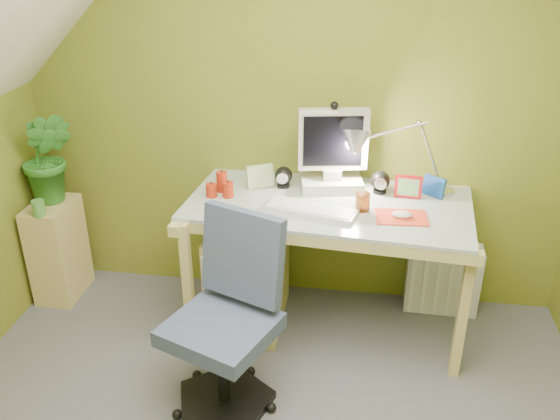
# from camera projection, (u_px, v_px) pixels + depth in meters

# --- Properties ---
(wall_back) EXTENTS (3.20, 0.01, 2.40)m
(wall_back) POSITION_uv_depth(u_px,v_px,m) (295.00, 109.00, 3.37)
(wall_back) COLOR olive
(wall_back) RESTS_ON floor
(desk) EXTENTS (1.56, 0.88, 0.81)m
(desk) POSITION_uv_depth(u_px,v_px,m) (326.00, 266.00, 3.36)
(desk) COLOR tan
(desk) RESTS_ON floor
(monitor) EXTENTS (0.39, 0.27, 0.49)m
(monitor) POSITION_uv_depth(u_px,v_px,m) (333.00, 147.00, 3.24)
(monitor) COLOR #BAB6A8
(monitor) RESTS_ON desk
(speaker_left) EXTENTS (0.12, 0.12, 0.12)m
(speaker_left) POSITION_uv_depth(u_px,v_px,m) (283.00, 177.00, 3.34)
(speaker_left) COLOR black
(speaker_left) RESTS_ON desk
(speaker_right) EXTENTS (0.13, 0.13, 0.13)m
(speaker_right) POSITION_uv_depth(u_px,v_px,m) (380.00, 182.00, 3.27)
(speaker_right) COLOR black
(speaker_right) RESTS_ON desk
(keyboard) EXTENTS (0.49, 0.26, 0.02)m
(keyboard) POSITION_uv_depth(u_px,v_px,m) (312.00, 210.00, 3.07)
(keyboard) COLOR silver
(keyboard) RESTS_ON desk
(mousepad) EXTENTS (0.27, 0.20, 0.01)m
(mousepad) POSITION_uv_depth(u_px,v_px,m) (401.00, 217.00, 3.01)
(mousepad) COLOR red
(mousepad) RESTS_ON desk
(mouse) EXTENTS (0.11, 0.07, 0.04)m
(mouse) POSITION_uv_depth(u_px,v_px,m) (402.00, 215.00, 3.00)
(mouse) COLOR white
(mouse) RESTS_ON mousepad
(amber_tumbler) EXTENTS (0.09, 0.09, 0.10)m
(amber_tumbler) POSITION_uv_depth(u_px,v_px,m) (363.00, 202.00, 3.07)
(amber_tumbler) COLOR #964915
(amber_tumbler) RESTS_ON desk
(candle_cluster) EXTENTS (0.18, 0.17, 0.11)m
(candle_cluster) POSITION_uv_depth(u_px,v_px,m) (220.00, 185.00, 3.25)
(candle_cluster) COLOR #A9270E
(candle_cluster) RESTS_ON desk
(photo_frame_red) EXTENTS (0.15, 0.03, 0.12)m
(photo_frame_red) POSITION_uv_depth(u_px,v_px,m) (408.00, 187.00, 3.21)
(photo_frame_red) COLOR #AF1218
(photo_frame_red) RESTS_ON desk
(photo_frame_blue) EXTENTS (0.11, 0.09, 0.11)m
(photo_frame_blue) POSITION_uv_depth(u_px,v_px,m) (434.00, 186.00, 3.23)
(photo_frame_blue) COLOR navy
(photo_frame_blue) RESTS_ON desk
(photo_frame_green) EXTENTS (0.14, 0.09, 0.13)m
(photo_frame_green) POSITION_uv_depth(u_px,v_px,m) (260.00, 176.00, 3.33)
(photo_frame_green) COLOR #A7C386
(photo_frame_green) RESTS_ON desk
(desk_lamp) EXTENTS (0.60, 0.29, 0.62)m
(desk_lamp) POSITION_uv_depth(u_px,v_px,m) (418.00, 140.00, 3.15)
(desk_lamp) COLOR #B3B4B8
(desk_lamp) RESTS_ON desk
(side_ledge) EXTENTS (0.23, 0.36, 0.63)m
(side_ledge) POSITION_uv_depth(u_px,v_px,m) (58.00, 250.00, 3.70)
(side_ledge) COLOR tan
(side_ledge) RESTS_ON floor
(potted_plant) EXTENTS (0.33, 0.28, 0.57)m
(potted_plant) POSITION_uv_depth(u_px,v_px,m) (48.00, 157.00, 3.48)
(potted_plant) COLOR #2E7527
(potted_plant) RESTS_ON side_ledge
(green_cup) EXTENTS (0.08, 0.08, 0.09)m
(green_cup) POSITION_uv_depth(u_px,v_px,m) (39.00, 208.00, 3.41)
(green_cup) COLOR #52953E
(green_cup) RESTS_ON side_ledge
(task_chair) EXTENTS (0.68, 0.68, 0.94)m
(task_chair) POSITION_uv_depth(u_px,v_px,m) (220.00, 327.00, 2.74)
(task_chair) COLOR #3A4660
(task_chair) RESTS_ON floor
(radiator) EXTENTS (0.44, 0.19, 0.43)m
(radiator) POSITION_uv_depth(u_px,v_px,m) (442.00, 278.00, 3.59)
(radiator) COLOR silver
(radiator) RESTS_ON floor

